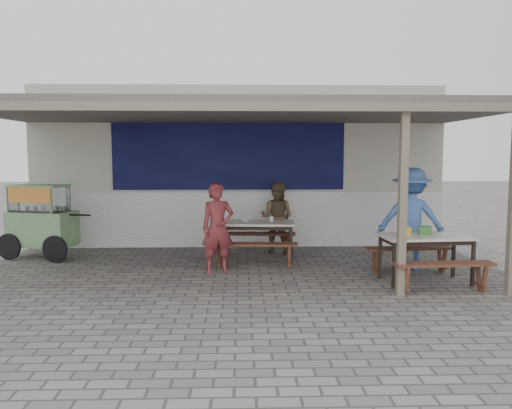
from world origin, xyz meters
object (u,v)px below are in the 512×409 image
at_px(vendor_cart, 41,218).
at_px(donation_box, 425,230).
at_px(table_right, 426,240).
at_px(condiment_jar, 272,219).
at_px(bench_left_wall, 257,238).
at_px(table_left, 256,226).
at_px(tissue_box, 405,231).
at_px(patron_street_side, 218,228).
at_px(bench_right_street, 444,270).
at_px(bench_left_street, 254,249).
at_px(patron_wall_side, 277,217).
at_px(condiment_bowl, 246,220).
at_px(patron_right_table, 411,219).
at_px(bench_right_wall, 409,254).

relative_size(vendor_cart, donation_box, 9.57).
relative_size(table_right, condiment_jar, 17.86).
bearing_deg(vendor_cart, bench_left_wall, 17.43).
bearing_deg(condiment_jar, vendor_cart, 176.56).
distance_m(table_left, tissue_box, 2.82).
relative_size(table_right, patron_street_side, 0.93).
relative_size(table_left, bench_right_street, 1.00).
distance_m(table_left, table_right, 3.10).
height_order(bench_left_wall, patron_street_side, patron_street_side).
relative_size(table_right, bench_right_street, 0.95).
bearing_deg(bench_left_street, tissue_box, -20.26).
xyz_separation_m(patron_wall_side, condiment_bowl, (-0.65, -0.71, 0.05)).
bearing_deg(bench_right_street, bench_left_street, 143.93).
distance_m(bench_right_street, patron_right_table, 1.64).
bearing_deg(tissue_box, bench_left_wall, 135.41).
distance_m(vendor_cart, condiment_bowl, 3.98).
bearing_deg(bench_left_street, bench_right_wall, -6.07).
bearing_deg(donation_box, table_left, 149.38).
relative_size(patron_right_table, donation_box, 9.27).
height_order(table_left, condiment_bowl, condiment_bowl).
xyz_separation_m(table_left, patron_wall_side, (0.46, 0.83, 0.05)).
distance_m(patron_wall_side, patron_right_table, 2.73).
relative_size(bench_right_street, patron_right_table, 0.83).
distance_m(table_right, tissue_box, 0.35).
height_order(table_left, bench_left_wall, table_left).
height_order(bench_right_wall, tissue_box, tissue_box).
bearing_deg(vendor_cart, table_left, 9.37).
bearing_deg(vendor_cart, table_right, -1.86).
xyz_separation_m(bench_left_street, patron_street_side, (-0.63, -0.29, 0.42)).
xyz_separation_m(bench_right_street, patron_wall_side, (-2.20, 3.10, 0.39)).
distance_m(bench_left_wall, tissue_box, 3.20).
xyz_separation_m(bench_left_wall, patron_street_side, (-0.71, -1.46, 0.42)).
relative_size(tissue_box, condiment_bowl, 0.70).
bearing_deg(bench_left_street, patron_wall_side, 74.49).
distance_m(bench_left_wall, condiment_bowl, 0.68).
xyz_separation_m(table_left, bench_right_street, (2.66, -2.28, -0.34)).
bearing_deg(table_left, bench_left_street, -90.00).
bearing_deg(condiment_bowl, vendor_cart, 175.42).
bearing_deg(bench_right_wall, table_left, 153.76).
xyz_separation_m(table_left, bench_left_wall, (0.04, 0.59, -0.33)).
bearing_deg(table_right, tissue_box, 171.49).
relative_size(bench_left_wall, donation_box, 8.05).
xyz_separation_m(bench_left_wall, condiment_jar, (0.27, -0.42, 0.45)).
height_order(vendor_cart, tissue_box, vendor_cart).
bearing_deg(table_left, bench_left_wall, 90.00).
distance_m(bench_left_street, condiment_jar, 0.94).
relative_size(donation_box, condiment_jar, 2.43).
height_order(table_right, condiment_jar, condiment_jar).
bearing_deg(condiment_bowl, donation_box, -30.68).
xyz_separation_m(bench_right_street, vendor_cart, (-6.82, 2.71, 0.44)).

